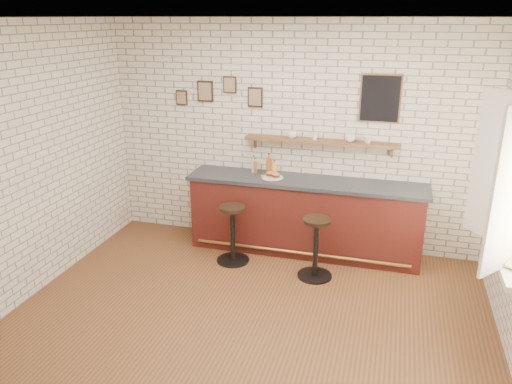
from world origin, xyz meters
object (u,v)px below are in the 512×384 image
bar_stool_left (233,232)px  bar_stool_right (316,246)px  bitters_bottle_amber (269,165)px  sandwich_plate (272,177)px  book_upper (508,261)px  condiment_bottle_yellow (274,168)px  shelf_cup_d (368,140)px  bitters_bottle_brown (255,167)px  shelf_cup_c (350,138)px  bitters_bottle_white (254,166)px  ciabatta_sandwich (273,175)px  bar_counter (305,216)px  shelf_cup_a (292,135)px  shelf_cup_b (315,136)px  book_lower (507,262)px

bar_stool_left → bar_stool_right: bearing=-6.1°
bitters_bottle_amber → sandwich_plate: bearing=-60.6°
book_upper → condiment_bottle_yellow: bearing=169.5°
shelf_cup_d → condiment_bottle_yellow: bearing=-179.8°
bar_stool_right → shelf_cup_d: (0.47, 0.86, 1.14)m
bitters_bottle_brown → shelf_cup_d: (1.45, 0.07, 0.45)m
condiment_bottle_yellow → shelf_cup_c: shelf_cup_c is taller
sandwich_plate → bar_stool_right: sandwich_plate is taller
book_upper → sandwich_plate: bearing=171.9°
bitters_bottle_white → condiment_bottle_yellow: 0.29m
bitters_bottle_brown → bitters_bottle_white: bearing=-180.0°
bitters_bottle_white → shelf_cup_d: 1.54m
ciabatta_sandwich → shelf_cup_d: shelf_cup_d is taller
shelf_cup_c → book_upper: bearing=-106.9°
shelf_cup_d → bar_counter: bearing=-168.0°
bar_counter → shelf_cup_a: 1.09m
bitters_bottle_amber → shelf_cup_a: (0.30, 0.07, 0.42)m
shelf_cup_b → book_upper: bearing=-76.5°
book_upper → shelf_cup_d: bearing=151.0°
book_lower → bitters_bottle_white: bearing=158.8°
sandwich_plate → bar_stool_left: 0.89m
bar_stool_left → shelf_cup_c: size_ratio=5.73×
shelf_cup_b → bitters_bottle_white: bearing=150.5°
bar_stool_left → shelf_cup_d: shelf_cup_d is taller
shelf_cup_a → shelf_cup_b: 0.30m
bar_stool_left → shelf_cup_d: size_ratio=8.03×
shelf_cup_d → book_lower: size_ratio=0.41×
shelf_cup_b → shelf_cup_d: bearing=-34.6°
bar_counter → bar_stool_left: 0.99m
bar_counter → book_lower: bearing=-37.2°
sandwich_plate → shelf_cup_c: size_ratio=2.11×
bitters_bottle_white → bar_counter: bearing=-9.9°
sandwich_plate → bar_stool_left: (-0.39, -0.51, -0.61)m
bitters_bottle_brown → bar_stool_left: 0.97m
bitters_bottle_amber → shelf_cup_b: (0.60, 0.07, 0.42)m
bitters_bottle_brown → bitters_bottle_white: (-0.02, -0.00, 0.01)m
sandwich_plate → shelf_cup_a: 0.61m
sandwich_plate → shelf_cup_b: shelf_cup_b is taller
bitters_bottle_white → shelf_cup_c: bearing=3.3°
shelf_cup_d → bitters_bottle_brown: bearing=179.5°
shelf_cup_b → shelf_cup_c: shelf_cup_c is taller
book_upper → shelf_cup_b: bearing=162.2°
sandwich_plate → shelf_cup_d: (1.17, 0.23, 0.53)m
bar_stool_right → book_lower: book_lower is taller
bar_stool_right → ciabatta_sandwich: bearing=137.7°
shelf_cup_a → ciabatta_sandwich: bearing=-149.1°
bitters_bottle_white → bitters_bottle_amber: 0.21m
bitters_bottle_white → shelf_cup_a: size_ratio=1.94×
bitters_bottle_brown → book_lower: 3.33m
ciabatta_sandwich → shelf_cup_c: bearing=13.7°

